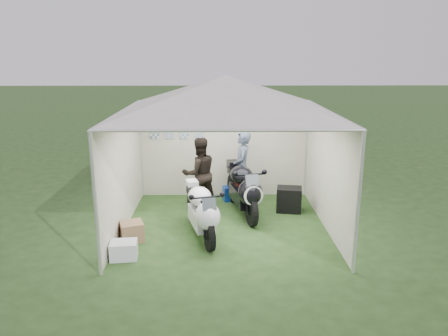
{
  "coord_description": "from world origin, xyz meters",
  "views": [
    {
      "loc": [
        -0.14,
        -8.26,
        3.38
      ],
      "look_at": [
        -0.02,
        0.35,
        1.12
      ],
      "focal_mm": 35.0,
      "sensor_mm": 36.0,
      "label": 1
    }
  ],
  "objects": [
    {
      "name": "ground",
      "position": [
        0.0,
        0.0,
        0.0
      ],
      "size": [
        80.0,
        80.0,
        0.0
      ],
      "primitive_type": "plane",
      "color": "#233F18",
      "rests_on": "ground"
    },
    {
      "name": "crate_1",
      "position": [
        -1.75,
        -0.7,
        0.18
      ],
      "size": [
        0.51,
        0.51,
        0.36
      ],
      "primitive_type": "cube",
      "rotation": [
        0.0,
        0.0,
        0.35
      ],
      "color": "#876346",
      "rests_on": "ground"
    },
    {
      "name": "paddock_stand",
      "position": [
        0.2,
        1.59,
        0.17
      ],
      "size": [
        0.5,
        0.37,
        0.34
      ],
      "primitive_type": "cube",
      "rotation": [
        0.0,
        0.0,
        0.2
      ],
      "color": "blue",
      "rests_on": "ground"
    },
    {
      "name": "person_blue_jacket",
      "position": [
        0.41,
        1.41,
        0.85
      ],
      "size": [
        0.45,
        0.64,
        1.69
      ],
      "primitive_type": "imported",
      "rotation": [
        0.0,
        0.0,
        -1.64
      ],
      "color": "#515D72",
      "rests_on": "ground"
    },
    {
      "name": "canopy_tent",
      "position": [
        -0.0,
        0.03,
        2.58
      ],
      "size": [
        5.66,
        5.66,
        3.0
      ],
      "color": "silver",
      "rests_on": "ground"
    },
    {
      "name": "person_dark_jacket",
      "position": [
        -0.55,
        1.03,
        0.81
      ],
      "size": [
        0.95,
        0.85,
        1.62
      ],
      "primitive_type": "imported",
      "rotation": [
        0.0,
        0.0,
        3.49
      ],
      "color": "black",
      "rests_on": "ground"
    },
    {
      "name": "motorcycle_white",
      "position": [
        -0.45,
        -0.58,
        0.54
      ],
      "size": [
        0.78,
        1.94,
        0.97
      ],
      "rotation": [
        0.0,
        0.0,
        0.26
      ],
      "color": "black",
      "rests_on": "ground"
    },
    {
      "name": "crate_0",
      "position": [
        -1.75,
        -1.43,
        0.15
      ],
      "size": [
        0.48,
        0.39,
        0.3
      ],
      "primitive_type": "cube",
      "rotation": [
        0.0,
        0.0,
        0.1
      ],
      "color": "silver",
      "rests_on": "ground"
    },
    {
      "name": "equipment_box",
      "position": [
        1.42,
        0.83,
        0.27
      ],
      "size": [
        0.6,
        0.51,
        0.54
      ],
      "primitive_type": "cube",
      "rotation": [
        0.0,
        0.0,
        -0.17
      ],
      "color": "black",
      "rests_on": "ground"
    },
    {
      "name": "motorcycle_black",
      "position": [
        0.4,
        0.62,
        0.6
      ],
      "size": [
        0.76,
        2.16,
        1.07
      ],
      "rotation": [
        0.0,
        0.0,
        0.2
      ],
      "color": "black",
      "rests_on": "ground"
    }
  ]
}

